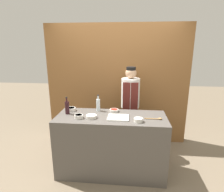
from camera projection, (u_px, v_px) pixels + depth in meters
name	position (u px, v px, depth m)	size (l,w,h in m)	color
ground_plane	(111.00, 170.00, 3.07)	(14.00, 14.00, 0.00)	#756651
cabinet_wall	(117.00, 85.00, 3.86)	(2.86, 0.18, 2.40)	brown
counter	(111.00, 144.00, 2.94)	(1.66, 0.66, 0.95)	#514C47
sauce_bowl_white	(138.00, 120.00, 2.60)	(0.13, 0.13, 0.05)	silver
sauce_bowl_brown	(91.00, 116.00, 2.75)	(0.16, 0.16, 0.05)	silver
sauce_bowl_yellow	(71.00, 109.00, 3.06)	(0.14, 0.14, 0.05)	silver
sauce_bowl_orange	(79.00, 116.00, 2.73)	(0.13, 0.13, 0.05)	silver
sauce_bowl_red	(114.00, 110.00, 3.01)	(0.14, 0.14, 0.04)	silver
cutting_board	(118.00, 118.00, 2.74)	(0.31, 0.26, 0.02)	white
bottle_clear	(98.00, 105.00, 3.03)	(0.06, 0.06, 0.27)	silver
bottle_wine	(67.00, 107.00, 2.90)	(0.07, 0.07, 0.27)	black
wooden_spoon	(156.00, 119.00, 2.70)	(0.25, 0.04, 0.03)	#B2844C
chef_center	(130.00, 107.00, 3.47)	(0.33, 0.33, 1.62)	#28282D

